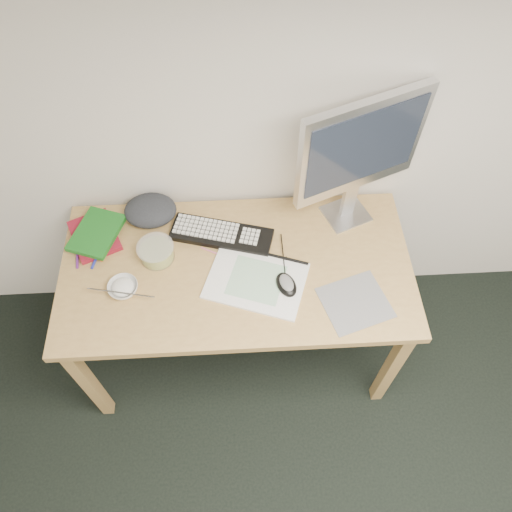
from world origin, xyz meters
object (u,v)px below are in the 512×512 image
(desk, at_px, (237,278))
(monitor, at_px, (361,150))
(sketchpad, at_px, (256,281))
(keyboard, at_px, (222,235))
(rice_bowl, at_px, (123,288))

(desk, relative_size, monitor, 2.34)
(sketchpad, distance_m, monitor, 0.63)
(keyboard, relative_size, monitor, 0.70)
(sketchpad, xyz_separation_m, rice_bowl, (-0.51, -0.01, 0.01))
(monitor, height_order, rice_bowl, monitor)
(sketchpad, xyz_separation_m, keyboard, (-0.13, 0.23, 0.01))
(monitor, bearing_deg, sketchpad, -163.87)
(keyboard, height_order, monitor, monitor)
(desk, relative_size, sketchpad, 3.76)
(rice_bowl, bearing_deg, monitor, 19.70)
(sketchpad, distance_m, rice_bowl, 0.51)
(sketchpad, xyz_separation_m, monitor, (0.40, 0.31, 0.37))
(sketchpad, height_order, keyboard, keyboard)
(monitor, relative_size, rice_bowl, 5.17)
(desk, relative_size, keyboard, 3.35)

